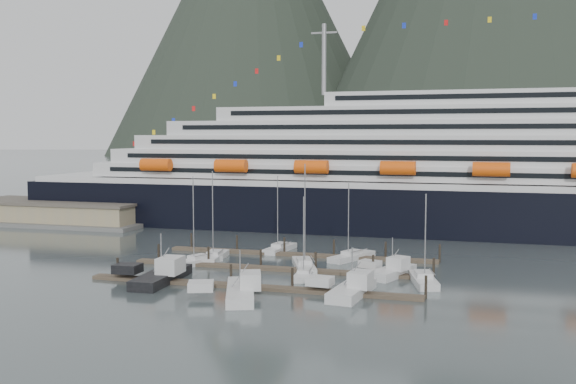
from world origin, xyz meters
name	(u,v)px	position (x,y,z in m)	size (l,w,h in m)	color
ground	(302,276)	(0.00, 0.00, 0.00)	(1600.00, 1600.00, 0.00)	#465253
cruise_ship	(505,178)	(30.03, 54.94, 12.04)	(210.00, 30.40, 50.30)	black
warehouse	(59,214)	(-72.00, 42.00, 2.25)	(46.00, 20.00, 5.80)	#595956
dock_near	(249,286)	(-4.93, -9.95, 0.31)	(48.18, 2.28, 3.20)	#3E3328
dock_mid	(277,268)	(-4.93, 3.05, 0.31)	(48.18, 2.28, 3.20)	#3E3328
dock_far	(299,254)	(-4.93, 16.05, 0.31)	(48.18, 2.28, 3.20)	#3E3328
sailboat_a	(198,262)	(-18.89, 4.13, 0.44)	(5.91, 9.22, 14.91)	silver
sailboat_b	(215,257)	(-17.78, 8.53, 0.44)	(3.97, 10.42, 15.59)	silver
sailboat_c	(304,275)	(0.61, -1.15, 0.40)	(3.14, 8.52, 12.54)	silver
sailboat_d	(304,266)	(-1.20, 5.33, 0.45)	(6.84, 12.01, 17.19)	silver
sailboat_e	(280,249)	(-9.65, 19.75, 0.42)	(3.85, 10.06, 14.25)	silver
sailboat_g	(352,257)	(4.50, 15.40, 0.42)	(6.69, 10.74, 13.55)	silver
sailboat_h	(423,281)	(17.90, -0.12, 0.44)	(5.36, 10.53, 13.49)	silver
trawler_a	(160,275)	(-18.56, -9.73, 0.96)	(10.27, 14.24, 7.76)	black
trawler_c	(239,290)	(-4.48, -15.05, 0.88)	(10.76, 13.79, 6.84)	silver
trawler_d	(351,289)	(9.37, -10.01, 0.90)	(8.96, 12.07, 7.00)	silver
trawler_e	(391,271)	(12.85, 3.62, 0.84)	(8.59, 10.45, 6.43)	silver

